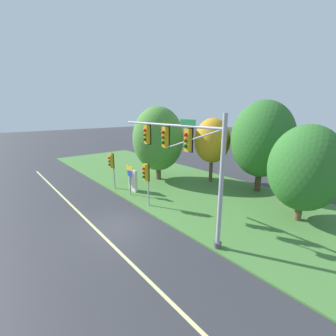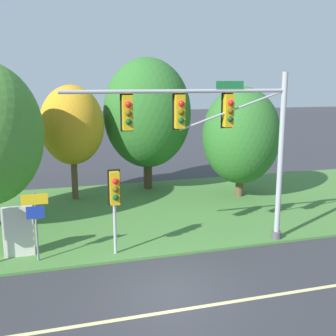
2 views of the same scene
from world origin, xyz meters
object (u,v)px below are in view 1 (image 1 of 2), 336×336
object	(u,v)px
tree_mid_verge	(305,168)
tree_left_of_mast	(212,141)
info_kiosk	(133,180)
pedestrian_signal_near_kerb	(112,163)
pedestrian_signal_further_along	(146,175)
route_sign_post	(130,175)
traffic_signal_mast	(183,152)
tree_nearest_road	(158,139)
tree_behind_signpost	(262,139)

from	to	relation	value
tree_mid_verge	tree_left_of_mast	bearing A→B (deg)	166.83
info_kiosk	pedestrian_signal_near_kerb	bearing A→B (deg)	-148.22
pedestrian_signal_further_along	route_sign_post	world-z (taller)	pedestrian_signal_further_along
pedestrian_signal_near_kerb	info_kiosk	xyz separation A→B (m)	(1.73, 1.07, -1.41)
traffic_signal_mast	tree_nearest_road	distance (m)	10.17
route_sign_post	tree_mid_verge	xyz separation A→B (m)	(10.87, 5.97, 1.71)
route_sign_post	info_kiosk	xyz separation A→B (m)	(-0.66, 0.66, -0.78)
traffic_signal_mast	pedestrian_signal_near_kerb	world-z (taller)	traffic_signal_mast
pedestrian_signal_further_along	info_kiosk	xyz separation A→B (m)	(-3.47, 0.94, -1.44)
pedestrian_signal_further_along	tree_left_of_mast	bearing A→B (deg)	96.18
pedestrian_signal_further_along	tree_mid_verge	world-z (taller)	tree_mid_verge
tree_mid_verge	tree_nearest_road	bearing A→B (deg)	-173.81
route_sign_post	tree_behind_signpost	size ratio (longest dim) A/B	0.33
route_sign_post	tree_left_of_mast	distance (m)	8.62
traffic_signal_mast	tree_nearest_road	bearing A→B (deg)	150.27
route_sign_post	tree_nearest_road	distance (m)	5.57
tree_left_of_mast	info_kiosk	world-z (taller)	tree_left_of_mast
tree_behind_signpost	route_sign_post	bearing A→B (deg)	-124.63
tree_nearest_road	traffic_signal_mast	bearing A→B (deg)	-29.73
pedestrian_signal_further_along	tree_nearest_road	size ratio (longest dim) A/B	0.45
info_kiosk	tree_behind_signpost	bearing A→B (deg)	50.55
pedestrian_signal_near_kerb	tree_mid_verge	distance (m)	14.76
traffic_signal_mast	tree_nearest_road	xyz separation A→B (m)	(-8.82, 5.04, -0.50)
tree_behind_signpost	tree_mid_verge	size ratio (longest dim) A/B	1.27
traffic_signal_mast	tree_left_of_mast	world-z (taller)	traffic_signal_mast
tree_mid_verge	info_kiosk	bearing A→B (deg)	-155.28
pedestrian_signal_near_kerb	info_kiosk	distance (m)	2.47
route_sign_post	pedestrian_signal_further_along	bearing A→B (deg)	-5.55
traffic_signal_mast	route_sign_post	distance (m)	7.37
pedestrian_signal_further_along	traffic_signal_mast	bearing A→B (deg)	-2.77
pedestrian_signal_further_along	info_kiosk	distance (m)	3.87
route_sign_post	tree_left_of_mast	xyz separation A→B (m)	(1.90, 8.07, 2.34)
tree_left_of_mast	tree_mid_verge	world-z (taller)	tree_left_of_mast
traffic_signal_mast	route_sign_post	xyz separation A→B (m)	(-6.75, 0.46, -2.92)
pedestrian_signal_further_along	tree_behind_signpost	size ratio (longest dim) A/B	0.42
pedestrian_signal_near_kerb	tree_nearest_road	distance (m)	5.30
info_kiosk	tree_nearest_road	bearing A→B (deg)	109.75
tree_nearest_road	tree_behind_signpost	distance (m)	9.56
pedestrian_signal_near_kerb	tree_behind_signpost	bearing A→B (deg)	47.65
tree_nearest_road	tree_left_of_mast	distance (m)	5.30
traffic_signal_mast	tree_nearest_road	world-z (taller)	tree_nearest_road
pedestrian_signal_further_along	tree_mid_verge	xyz separation A→B (m)	(8.06, 6.25, 1.05)
tree_nearest_road	tree_left_of_mast	bearing A→B (deg)	41.38
route_sign_post	pedestrian_signal_near_kerb	bearing A→B (deg)	-170.37
route_sign_post	tree_nearest_road	world-z (taller)	tree_nearest_road
pedestrian_signal_further_along	tree_left_of_mast	size ratio (longest dim) A/B	0.52
pedestrian_signal_near_kerb	tree_behind_signpost	world-z (taller)	tree_behind_signpost
tree_nearest_road	pedestrian_signal_further_along	bearing A→B (deg)	-44.82
pedestrian_signal_near_kerb	route_sign_post	xyz separation A→B (m)	(2.39, 0.41, -0.63)
traffic_signal_mast	tree_mid_verge	bearing A→B (deg)	57.37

